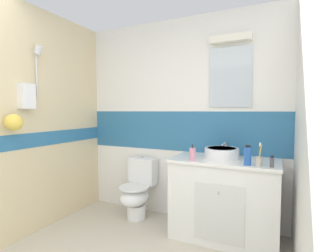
% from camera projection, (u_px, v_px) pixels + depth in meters
% --- Properties ---
extents(wall_back_tiled, '(3.20, 0.20, 2.50)m').
position_uv_depth(wall_back_tiled, '(181.00, 119.00, 3.05)').
color(wall_back_tiled, white).
rests_on(wall_back_tiled, ground_plane).
extents(wall_left_shower_alcove, '(0.28, 3.48, 2.50)m').
position_uv_depth(wall_left_shower_alcove, '(15.00, 121.00, 2.47)').
color(wall_left_shower_alcove, beige).
rests_on(wall_left_shower_alcove, ground_plane).
extents(wall_right_plain, '(0.10, 3.48, 2.50)m').
position_uv_depth(wall_right_plain, '(321.00, 130.00, 1.37)').
color(wall_right_plain, white).
rests_on(wall_right_plain, ground_plane).
extents(vanity_cabinet, '(1.10, 0.58, 0.85)m').
position_uv_depth(vanity_cabinet, '(224.00, 198.00, 2.55)').
color(vanity_cabinet, white).
rests_on(vanity_cabinet, ground_plane).
extents(sink_basin, '(0.37, 0.41, 0.15)m').
position_uv_depth(sink_basin, '(222.00, 153.00, 2.57)').
color(sink_basin, white).
rests_on(sink_basin, vanity_cabinet).
extents(toilet, '(0.37, 0.50, 0.76)m').
position_uv_depth(toilet, '(137.00, 190.00, 3.03)').
color(toilet, white).
rests_on(toilet, ground_plane).
extents(toothbrush_cup, '(0.06, 0.06, 0.22)m').
position_uv_depth(toothbrush_cup, '(259.00, 160.00, 2.19)').
color(toothbrush_cup, '#B2ADA3').
rests_on(toothbrush_cup, vanity_cabinet).
extents(soap_dispenser, '(0.07, 0.07, 0.17)m').
position_uv_depth(soap_dispenser, '(193.00, 154.00, 2.45)').
color(soap_dispenser, pink).
rests_on(soap_dispenser, vanity_cabinet).
extents(perfume_flask_small, '(0.04, 0.03, 0.11)m').
position_uv_depth(perfume_flask_small, '(272.00, 162.00, 2.15)').
color(perfume_flask_small, '#4C4C51').
rests_on(perfume_flask_small, vanity_cabinet).
extents(mouthwash_bottle, '(0.07, 0.07, 0.19)m').
position_uv_depth(mouthwash_bottle, '(248.00, 156.00, 2.23)').
color(mouthwash_bottle, '#2659B2').
rests_on(mouthwash_bottle, vanity_cabinet).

